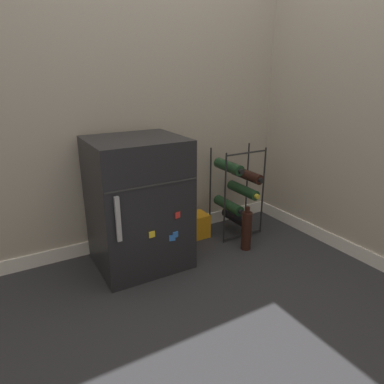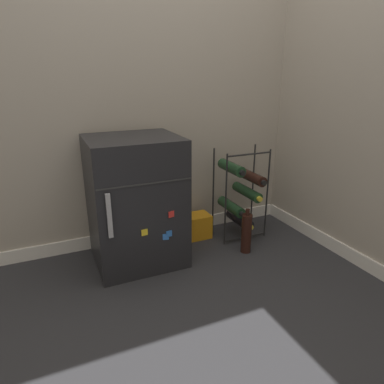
{
  "view_description": "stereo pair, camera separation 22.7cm",
  "coord_description": "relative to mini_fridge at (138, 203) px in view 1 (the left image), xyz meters",
  "views": [
    {
      "loc": [
        -1.01,
        -1.57,
        1.15
      ],
      "look_at": [
        0.06,
        0.28,
        0.4
      ],
      "focal_mm": 32.0,
      "sensor_mm": 36.0,
      "label": 1
    },
    {
      "loc": [
        -0.81,
        -1.67,
        1.15
      ],
      "look_at": [
        0.06,
        0.28,
        0.4
      ],
      "focal_mm": 32.0,
      "sensor_mm": 36.0,
      "label": 2
    }
  ],
  "objects": [
    {
      "name": "loose_bottle_floor",
      "position": [
        0.68,
        -0.2,
        -0.26
      ],
      "size": [
        0.07,
        0.07,
        0.31
      ],
      "color": "black",
      "rests_on": "ground_plane"
    },
    {
      "name": "wall_back",
      "position": [
        0.33,
        0.3,
        0.84
      ],
      "size": [
        6.82,
        0.07,
        2.5
      ],
      "color": "#9E9384",
      "rests_on": "ground_plane"
    },
    {
      "name": "mini_fridge",
      "position": [
        0.0,
        0.0,
        0.0
      ],
      "size": [
        0.54,
        0.51,
        0.8
      ],
      "color": "black",
      "rests_on": "ground_plane"
    },
    {
      "name": "soda_box",
      "position": [
        0.46,
        0.13,
        -0.31
      ],
      "size": [
        0.22,
        0.15,
        0.17
      ],
      "color": "orange",
      "rests_on": "ground_plane"
    },
    {
      "name": "wine_rack",
      "position": [
        0.77,
        0.03,
        -0.07
      ],
      "size": [
        0.35,
        0.32,
        0.65
      ],
      "color": "black",
      "rests_on": "ground_plane"
    },
    {
      "name": "ground_plane",
      "position": [
        0.33,
        -0.26,
        -0.4
      ],
      "size": [
        14.0,
        14.0,
        0.0
      ],
      "primitive_type": "plane",
      "color": "#28282B"
    }
  ]
}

